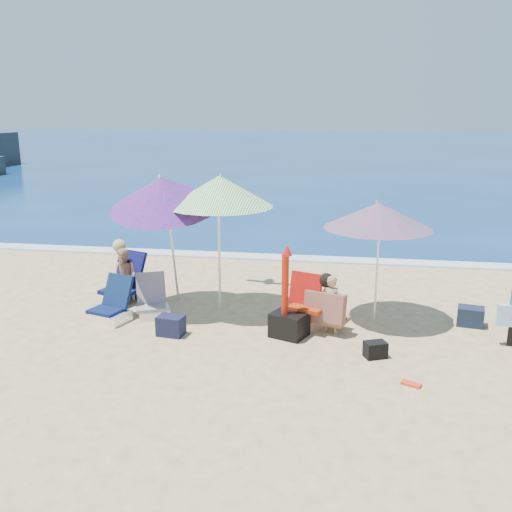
% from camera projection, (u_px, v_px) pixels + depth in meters
% --- Properties ---
extents(ground, '(120.00, 120.00, 0.00)m').
position_uv_depth(ground, '(266.00, 353.00, 7.79)').
color(ground, '#D8BC84').
rests_on(ground, ground).
extents(sea, '(120.00, 80.00, 0.12)m').
position_uv_depth(sea, '(340.00, 148.00, 50.81)').
color(sea, navy).
rests_on(sea, ground).
extents(foam, '(120.00, 0.50, 0.04)m').
position_uv_depth(foam, '(300.00, 258.00, 12.66)').
color(foam, white).
rests_on(foam, ground).
extents(umbrella_turquoise, '(2.07, 2.07, 1.89)m').
position_uv_depth(umbrella_turquoise, '(378.00, 216.00, 8.60)').
color(umbrella_turquoise, white).
rests_on(umbrella_turquoise, ground).
extents(umbrella_striped, '(1.79, 1.79, 2.26)m').
position_uv_depth(umbrella_striped, '(220.00, 191.00, 8.96)').
color(umbrella_striped, silver).
rests_on(umbrella_striped, ground).
extents(umbrella_blue, '(1.78, 1.85, 2.38)m').
position_uv_depth(umbrella_blue, '(163.00, 193.00, 8.98)').
color(umbrella_blue, silver).
rests_on(umbrella_blue, ground).
extents(furled_umbrella, '(0.15, 0.15, 1.38)m').
position_uv_depth(furled_umbrella, '(285.00, 287.00, 8.17)').
color(furled_umbrella, '#B51F0C').
rests_on(furled_umbrella, ground).
extents(chair_navy, '(0.67, 0.73, 0.68)m').
position_uv_depth(chair_navy, '(112.00, 309.00, 8.96)').
color(chair_navy, '#0C1744').
rests_on(chair_navy, ground).
extents(chair_rainbow, '(0.68, 0.72, 0.66)m').
position_uv_depth(chair_rainbow, '(153.00, 305.00, 9.17)').
color(chair_rainbow, '#DE734E').
rests_on(chair_rainbow, ground).
extents(camp_chair_left, '(0.88, 0.85, 0.87)m').
position_uv_depth(camp_chair_left, '(294.00, 317.00, 8.38)').
color(camp_chair_left, '#A62C0B').
rests_on(camp_chair_left, ground).
extents(person_center, '(0.71, 0.62, 0.89)m').
position_uv_depth(person_center, '(329.00, 305.00, 8.40)').
color(person_center, tan).
rests_on(person_center, ground).
extents(person_left, '(0.73, 0.94, 1.05)m').
position_uv_depth(person_left, '(124.00, 275.00, 9.78)').
color(person_left, tan).
rests_on(person_left, ground).
extents(bag_navy_a, '(0.41, 0.32, 0.29)m').
position_uv_depth(bag_navy_a, '(171.00, 326.00, 8.38)').
color(bag_navy_a, '#161932').
rests_on(bag_navy_a, ground).
extents(bag_black_a, '(0.37, 0.30, 0.24)m').
position_uv_depth(bag_black_a, '(147.00, 292.00, 10.01)').
color(bag_black_a, black).
rests_on(bag_black_a, ground).
extents(bag_navy_b, '(0.44, 0.36, 0.29)m').
position_uv_depth(bag_navy_b, '(470.00, 316.00, 8.76)').
color(bag_navy_b, '#162031').
rests_on(bag_navy_b, ground).
extents(bag_black_b, '(0.34, 0.30, 0.22)m').
position_uv_depth(bag_black_b, '(375.00, 350.00, 7.63)').
color(bag_black_b, black).
rests_on(bag_black_b, ground).
extents(orange_item, '(0.26, 0.20, 0.03)m').
position_uv_depth(orange_item, '(411.00, 384.00, 6.88)').
color(orange_item, '#E83E18').
rests_on(orange_item, ground).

